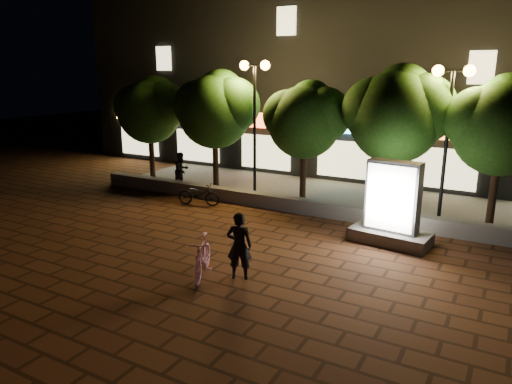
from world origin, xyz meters
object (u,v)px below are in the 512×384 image
Objects in this scene: tree_far_left at (151,108)px; tree_mid at (306,117)px; ad_kiosk at (392,210)px; rider at (239,246)px; street_lamp_right at (450,103)px; tree_right at (398,111)px; tree_left at (216,107)px; scooter_parked at (199,194)px; street_lamp_left at (255,94)px; scooter_pink at (203,257)px; tree_far_right at (504,122)px; pedestrian at (182,170)px.

tree_far_left is 1.03× the size of tree_mid.
rider is (-2.59, -4.22, -0.15)m from ad_kiosk.
ad_kiosk is at bearing -109.30° from street_lamp_right.
tree_right reaches higher than rider.
tree_far_left is at bearing -180.00° from tree_left.
tree_mid is at bearing -0.00° from tree_far_left.
tree_mid is 2.77× the size of scooter_parked.
scooter_pink is at bearing -70.05° from street_lamp_left.
tree_far_right is at bearing 1.76° from street_lamp_left.
street_lamp_left is 1.04× the size of street_lamp_right.
ad_kiosk is 5.74m from scooter_pink.
street_lamp_right reaches higher than tree_far_left.
tree_left is at bearing 159.68° from ad_kiosk.
tree_mid is 5.83m from pedestrian.
tree_mid is 2.22m from street_lamp_left.
tree_mid is at bearing -0.00° from tree_left.
tree_right is 3.12× the size of scooter_parked.
tree_far_left is 2.71× the size of scooter_pink.
tree_right reaches higher than tree_far_right.
tree_left reaches higher than tree_mid.
tree_far_left is 2.86× the size of scooter_parked.
tree_right is at bearing -74.77° from pedestrian.
pedestrian is at bearing -170.77° from tree_mid.
tree_far_right is at bearing -76.31° from pedestrian.
tree_far_right is at bearing 49.85° from ad_kiosk.
tree_mid is (7.50, -0.00, -0.08)m from tree_far_left.
ad_kiosk is at bearing -93.30° from pedestrian.
tree_far_right is at bearing 28.54° from scooter_pink.
street_lamp_left is 7.00m from street_lamp_right.
tree_far_left is 5.72m from scooter_parked.
tree_far_left is at bearing 113.58° from scooter_pink.
tree_far_right is 2.94× the size of scooter_parked.
tree_far_left is 0.95× the size of tree_left.
tree_left is 0.98× the size of street_lamp_right.
street_lamp_right is 9.14m from scooter_parked.
rider reaches higher than scooter_parked.
tree_far_right is 1.96× the size of ad_kiosk.
ad_kiosk is 1.61× the size of pedestrian.
street_lamp_right is (4.95, -0.26, 0.68)m from tree_mid.
street_lamp_left is (1.95, -0.26, 0.58)m from tree_left.
tree_mid is 8.04m from scooter_pink.
scooter_parked is (-3.80, 5.09, -0.09)m from scooter_pink.
tree_far_right is 3.14× the size of pedestrian.
pedestrian is at bearing 167.16° from ad_kiosk.
scooter_pink is (-5.91, -7.55, -2.86)m from tree_far_right.
ad_kiosk is 7.25m from scooter_parked.
tree_right is at bearing -126.02° from rider.
tree_right is 2.08× the size of ad_kiosk.
street_lamp_left is 3.11× the size of rider.
tree_far_right reaches higher than ad_kiosk.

